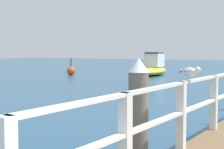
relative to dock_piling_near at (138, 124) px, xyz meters
name	(u,v)px	position (x,y,z in m)	size (l,w,h in m)	color
dock_piling_near	(138,124)	(0.00, 0.00, 0.00)	(0.29, 0.29, 1.87)	#6B6056
seagull_foreground	(190,72)	(0.39, 0.96, 0.70)	(0.44, 0.26, 0.21)	white
boat_1	(153,67)	(-10.60, 22.18, -0.31)	(2.84, 5.90, 1.92)	gold
channel_buoy	(71,71)	(-16.33, 18.45, -0.58)	(0.70, 0.70, 1.40)	#E54C19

